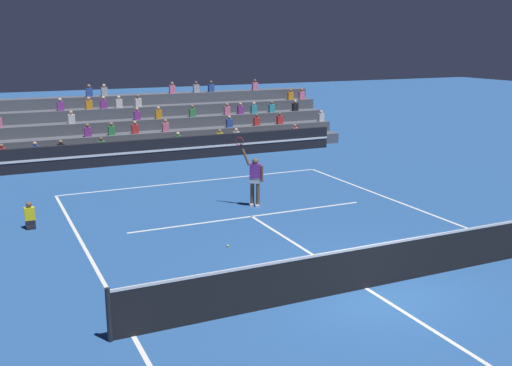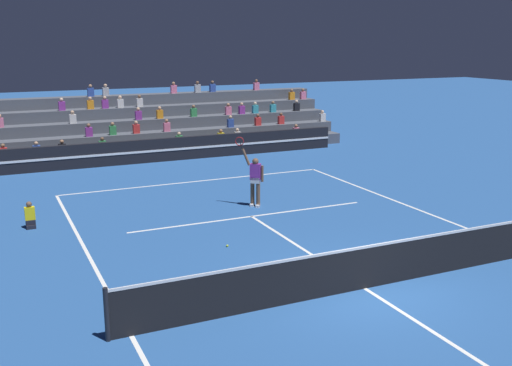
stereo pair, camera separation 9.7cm
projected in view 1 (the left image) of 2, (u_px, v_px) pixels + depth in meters
ground_plane at (366, 288)px, 14.00m from camera, size 120.00×120.00×0.00m
court_lines at (366, 288)px, 14.00m from camera, size 11.10×23.90×0.01m
tennis_net at (367, 266)px, 13.87m from camera, size 12.00×0.10×1.10m
sponsor_banner_wall at (163, 150)px, 28.42m from camera, size 18.00×0.26×1.10m
bleacher_stand at (142, 129)px, 31.65m from camera, size 20.68×4.75×3.38m
ball_kid_courtside at (30, 218)px, 18.36m from camera, size 0.30×0.36×0.84m
tennis_player at (255, 179)px, 20.62m from camera, size 0.84×0.72×2.47m
tennis_ball at (228, 246)px, 16.77m from camera, size 0.07×0.07×0.07m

